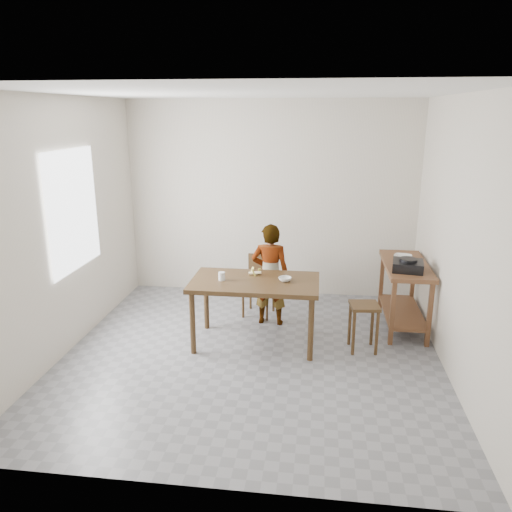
# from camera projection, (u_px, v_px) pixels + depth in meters

# --- Properties ---
(floor) EXTENTS (4.00, 4.00, 0.04)m
(floor) POSITION_uv_depth(u_px,v_px,m) (251.00, 357.00, 5.39)
(floor) COLOR slate
(floor) RESTS_ON ground
(ceiling) EXTENTS (4.00, 4.00, 0.04)m
(ceiling) POSITION_uv_depth(u_px,v_px,m) (251.00, 90.00, 4.63)
(ceiling) COLOR white
(ceiling) RESTS_ON wall_back
(wall_back) EXTENTS (4.00, 0.04, 2.70)m
(wall_back) POSITION_uv_depth(u_px,v_px,m) (271.00, 200.00, 6.93)
(wall_back) COLOR beige
(wall_back) RESTS_ON ground
(wall_front) EXTENTS (4.00, 0.04, 2.70)m
(wall_front) POSITION_uv_depth(u_px,v_px,m) (206.00, 310.00, 3.08)
(wall_front) COLOR beige
(wall_front) RESTS_ON ground
(wall_left) EXTENTS (0.04, 4.00, 2.70)m
(wall_left) POSITION_uv_depth(u_px,v_px,m) (61.00, 228.00, 5.26)
(wall_left) COLOR beige
(wall_left) RESTS_ON ground
(wall_right) EXTENTS (0.04, 4.00, 2.70)m
(wall_right) POSITION_uv_depth(u_px,v_px,m) (460.00, 240.00, 4.76)
(wall_right) COLOR beige
(wall_right) RESTS_ON ground
(window_pane) EXTENTS (0.02, 1.10, 1.30)m
(window_pane) POSITION_uv_depth(u_px,v_px,m) (73.00, 210.00, 5.40)
(window_pane) COLOR white
(window_pane) RESTS_ON wall_left
(dining_table) EXTENTS (1.40, 0.80, 0.75)m
(dining_table) POSITION_uv_depth(u_px,v_px,m) (255.00, 312.00, 5.57)
(dining_table) COLOR #402B16
(dining_table) RESTS_ON floor
(prep_counter) EXTENTS (0.50, 1.20, 0.80)m
(prep_counter) POSITION_uv_depth(u_px,v_px,m) (403.00, 295.00, 6.02)
(prep_counter) COLOR brown
(prep_counter) RESTS_ON floor
(child) EXTENTS (0.47, 0.32, 1.26)m
(child) POSITION_uv_depth(u_px,v_px,m) (270.00, 275.00, 6.04)
(child) COLOR silver
(child) RESTS_ON floor
(dining_chair) EXTENTS (0.42, 0.42, 0.76)m
(dining_chair) POSITION_uv_depth(u_px,v_px,m) (259.00, 286.00, 6.37)
(dining_chair) COLOR #402B16
(dining_chair) RESTS_ON floor
(stool) EXTENTS (0.33, 0.33, 0.53)m
(stool) POSITION_uv_depth(u_px,v_px,m) (363.00, 327.00, 5.44)
(stool) COLOR #402B16
(stool) RESTS_ON floor
(glass_tumbler) EXTENTS (0.09, 0.09, 0.09)m
(glass_tumbler) POSITION_uv_depth(u_px,v_px,m) (222.00, 276.00, 5.46)
(glass_tumbler) COLOR white
(glass_tumbler) RESTS_ON dining_table
(small_bowl) EXTENTS (0.18, 0.18, 0.04)m
(small_bowl) POSITION_uv_depth(u_px,v_px,m) (285.00, 279.00, 5.43)
(small_bowl) COLOR silver
(small_bowl) RESTS_ON dining_table
(banana) EXTENTS (0.17, 0.12, 0.06)m
(banana) POSITION_uv_depth(u_px,v_px,m) (255.00, 273.00, 5.64)
(banana) COLOR #F8E952
(banana) RESTS_ON dining_table
(serving_bowl) EXTENTS (0.26, 0.26, 0.05)m
(serving_bowl) POSITION_uv_depth(u_px,v_px,m) (403.00, 257.00, 6.06)
(serving_bowl) COLOR silver
(serving_bowl) RESTS_ON prep_counter
(gas_burner) EXTENTS (0.38, 0.38, 0.11)m
(gas_burner) POSITION_uv_depth(u_px,v_px,m) (408.00, 266.00, 5.63)
(gas_burner) COLOR black
(gas_burner) RESTS_ON prep_counter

